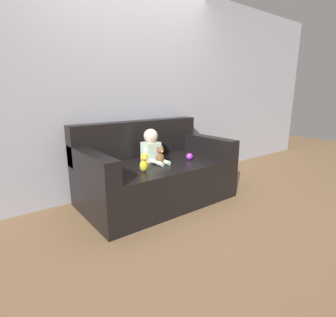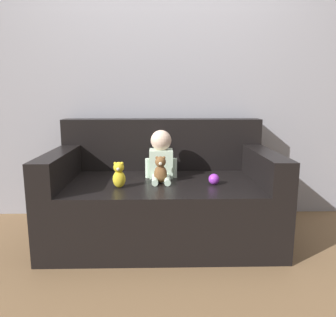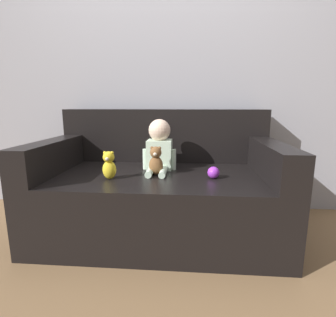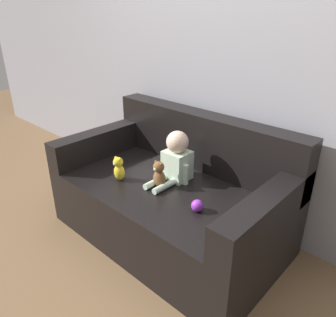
{
  "view_description": "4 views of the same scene",
  "coord_description": "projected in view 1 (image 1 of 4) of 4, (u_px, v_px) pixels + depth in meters",
  "views": [
    {
      "loc": [
        -1.67,
        -2.38,
        1.25
      ],
      "look_at": [
        0.05,
        -0.15,
        0.53
      ],
      "focal_mm": 28.0,
      "sensor_mm": 36.0,
      "label": 1
    },
    {
      "loc": [
        -0.01,
        -2.46,
        1.11
      ],
      "look_at": [
        0.04,
        -0.1,
        0.66
      ],
      "focal_mm": 35.0,
      "sensor_mm": 36.0,
      "label": 2
    },
    {
      "loc": [
        0.22,
        -1.84,
        0.95
      ],
      "look_at": [
        0.07,
        -0.07,
        0.58
      ],
      "focal_mm": 28.0,
      "sensor_mm": 36.0,
      "label": 3
    },
    {
      "loc": [
        1.44,
        -1.54,
        1.65
      ],
      "look_at": [
        0.04,
        -0.05,
        0.7
      ],
      "focal_mm": 35.0,
      "sensor_mm": 36.0,
      "label": 4
    }
  ],
  "objects": [
    {
      "name": "teddy_bear_brown",
      "position": [
        160.0,
        156.0,
        2.92
      ],
      "size": [
        0.12,
        0.09,
        0.2
      ],
      "color": "brown",
      "rests_on": "couch"
    },
    {
      "name": "ground_plane",
      "position": [
        157.0,
        200.0,
        3.13
      ],
      "size": [
        12.0,
        12.0,
        0.0
      ],
      "primitive_type": "plane",
      "color": "brown"
    },
    {
      "name": "person_baby",
      "position": [
        152.0,
        147.0,
        3.04
      ],
      "size": [
        0.25,
        0.37,
        0.38
      ],
      "color": "silver",
      "rests_on": "couch"
    },
    {
      "name": "toy_ball",
      "position": [
        189.0,
        156.0,
        3.12
      ],
      "size": [
        0.08,
        0.08,
        0.08
      ],
      "color": "purple",
      "rests_on": "couch"
    },
    {
      "name": "plush_toy_side",
      "position": [
        144.0,
        163.0,
        2.65
      ],
      "size": [
        0.09,
        0.09,
        0.19
      ],
      "color": "yellow",
      "rests_on": "couch"
    },
    {
      "name": "couch",
      "position": [
        154.0,
        173.0,
        3.09
      ],
      "size": [
        1.71,
        0.98,
        0.91
      ],
      "color": "black",
      "rests_on": "ground_plane"
    },
    {
      "name": "wall_back",
      "position": [
        129.0,
        88.0,
        3.25
      ],
      "size": [
        8.0,
        0.05,
        2.6
      ],
      "color": "#93939E",
      "rests_on": "ground_plane"
    }
  ]
}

